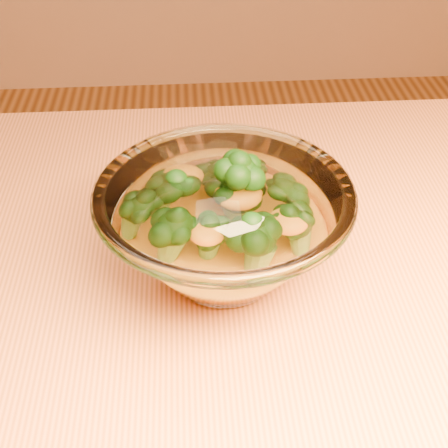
# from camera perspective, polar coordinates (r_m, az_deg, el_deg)

# --- Properties ---
(table) EXTENTS (1.20, 0.80, 0.75)m
(table) POSITION_cam_1_polar(r_m,az_deg,el_deg) (0.65, 5.72, -14.45)
(table) COLOR #C46C3A
(table) RESTS_ON ground
(glass_bowl) EXTENTS (0.23, 0.23, 0.10)m
(glass_bowl) POSITION_cam_1_polar(r_m,az_deg,el_deg) (0.57, 0.00, -0.39)
(glass_bowl) COLOR white
(glass_bowl) RESTS_ON table
(cheese_sauce) EXTENTS (0.14, 0.14, 0.04)m
(cheese_sauce) POSITION_cam_1_polar(r_m,az_deg,el_deg) (0.59, 0.00, -2.05)
(cheese_sauce) COLOR orange
(cheese_sauce) RESTS_ON glass_bowl
(broccoli_heap) EXTENTS (0.17, 0.15, 0.08)m
(broccoli_heap) POSITION_cam_1_polar(r_m,az_deg,el_deg) (0.57, -0.22, 1.29)
(broccoli_heap) COLOR black
(broccoli_heap) RESTS_ON cheese_sauce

